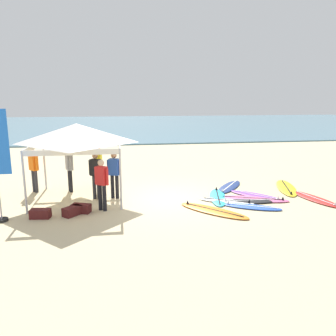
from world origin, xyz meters
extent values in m
plane|color=beige|center=(0.00, 0.00, 0.00)|extent=(80.00, 80.00, 0.00)
cube|color=#568499|center=(0.00, 31.99, 0.05)|extent=(80.00, 36.00, 0.10)
cylinder|color=#B7B7BC|center=(-4.57, -0.94, 1.02)|extent=(0.07, 0.07, 2.05)
cylinder|color=#B7B7BC|center=(-1.57, -0.94, 1.02)|extent=(0.07, 0.07, 2.05)
cylinder|color=#B7B7BC|center=(-4.57, 2.07, 1.02)|extent=(0.07, 0.07, 2.05)
cylinder|color=#B7B7BC|center=(-1.57, 2.07, 1.02)|extent=(0.07, 0.07, 2.05)
cube|color=white|center=(-3.07, -0.94, 1.96)|extent=(3.00, 0.03, 0.18)
cube|color=white|center=(-3.07, 2.07, 1.96)|extent=(3.00, 0.03, 0.18)
cube|color=white|center=(-4.57, 0.57, 1.96)|extent=(0.03, 3.00, 0.18)
cube|color=white|center=(-1.57, 0.57, 1.96)|extent=(0.03, 3.00, 0.18)
pyramid|color=white|center=(-3.07, 0.57, 2.40)|extent=(3.12, 3.12, 0.70)
ellipsoid|color=blue|center=(2.81, -1.41, 0.04)|extent=(1.99, 1.34, 0.07)
cube|color=white|center=(2.81, -1.41, 0.07)|extent=(1.51, 0.78, 0.01)
cone|color=white|center=(2.08, -1.05, 0.13)|extent=(0.09, 0.09, 0.12)
ellipsoid|color=orange|center=(1.41, -1.60, 0.04)|extent=(2.23, 2.29, 0.07)
cube|color=black|center=(1.41, -1.60, 0.07)|extent=(1.51, 1.58, 0.01)
cone|color=black|center=(0.69, -0.86, 0.13)|extent=(0.09, 0.09, 0.12)
ellipsoid|color=yellow|center=(5.13, 0.70, 0.04)|extent=(1.44, 2.65, 0.07)
cube|color=black|center=(5.13, 0.70, 0.07)|extent=(0.70, 2.09, 0.01)
cone|color=black|center=(4.81, -0.31, 0.13)|extent=(0.09, 0.09, 0.12)
ellipsoid|color=navy|center=(2.88, 1.19, 0.04)|extent=(1.80, 2.17, 0.07)
cube|color=white|center=(2.88, 1.19, 0.07)|extent=(1.14, 1.57, 0.01)
cone|color=white|center=(2.35, 0.45, 0.13)|extent=(0.09, 0.09, 0.12)
ellipsoid|color=purple|center=(3.46, -0.16, 0.04)|extent=(1.83, 1.94, 0.07)
cube|color=white|center=(3.46, -0.16, 0.07)|extent=(1.23, 1.36, 0.01)
cone|color=white|center=(4.04, -0.80, 0.13)|extent=(0.09, 0.09, 0.12)
ellipsoid|color=#23B2CC|center=(1.99, -0.16, 0.04)|extent=(1.05, 2.27, 0.07)
cube|color=black|center=(1.99, -0.16, 0.07)|extent=(0.45, 1.83, 0.01)
cone|color=black|center=(2.18, 0.72, 0.13)|extent=(0.09, 0.09, 0.12)
ellipsoid|color=red|center=(5.42, -0.86, 0.04)|extent=(1.11, 2.31, 0.07)
cube|color=white|center=(5.42, -0.86, 0.07)|extent=(0.49, 1.85, 0.01)
cone|color=white|center=(5.64, -1.75, 0.13)|extent=(0.09, 0.09, 0.12)
ellipsoid|color=white|center=(2.14, -0.67, 0.04)|extent=(1.96, 1.38, 0.07)
cube|color=black|center=(2.14, -0.67, 0.07)|extent=(1.48, 0.81, 0.01)
cone|color=black|center=(2.84, -1.05, 0.13)|extent=(0.09, 0.09, 0.12)
ellipsoid|color=black|center=(3.04, -0.78, 0.04)|extent=(2.35, 0.70, 0.07)
cube|color=white|center=(3.04, -0.78, 0.07)|extent=(1.99, 0.10, 0.01)
cone|color=white|center=(2.09, -0.76, 0.13)|extent=(0.09, 0.09, 0.12)
ellipsoid|color=pink|center=(3.17, -0.55, 0.04)|extent=(2.64, 1.53, 0.07)
cube|color=black|center=(3.17, -0.55, 0.07)|extent=(2.06, 0.79, 0.01)
cone|color=black|center=(4.16, -0.91, 0.13)|extent=(0.09, 0.09, 0.12)
cylinder|color=black|center=(-2.40, 1.84, 0.44)|extent=(0.13, 0.13, 0.88)
cylinder|color=black|center=(-2.43, 1.67, 0.44)|extent=(0.13, 0.13, 0.88)
cube|color=yellow|center=(-2.42, 1.76, 1.18)|extent=(0.28, 0.39, 0.60)
sphere|color=#9E7051|center=(-2.42, 1.76, 1.60)|extent=(0.21, 0.21, 0.21)
cylinder|color=yellow|center=(-2.38, 1.98, 1.16)|extent=(0.09, 0.09, 0.54)
cylinder|color=yellow|center=(-2.46, 1.53, 1.16)|extent=(0.09, 0.09, 0.54)
cylinder|color=black|center=(-3.56, 1.61, 0.44)|extent=(0.13, 0.13, 0.88)
cylinder|color=black|center=(-3.50, 1.45, 0.44)|extent=(0.13, 0.13, 0.88)
cube|color=gray|center=(-3.53, 1.53, 1.18)|extent=(0.33, 0.42, 0.60)
sphere|color=#9E7051|center=(-3.53, 1.53, 1.60)|extent=(0.21, 0.21, 0.21)
cylinder|color=gray|center=(-3.61, 1.74, 1.16)|extent=(0.09, 0.09, 0.54)
cylinder|color=gray|center=(-3.45, 1.31, 1.16)|extent=(0.09, 0.09, 0.54)
cylinder|color=black|center=(-2.11, -1.00, 0.44)|extent=(0.13, 0.13, 0.88)
cylinder|color=black|center=(-2.25, -0.89, 0.44)|extent=(0.13, 0.13, 0.88)
cube|color=red|center=(-2.18, -0.94, 1.18)|extent=(0.42, 0.39, 0.60)
sphere|color=beige|center=(-2.18, -0.94, 1.60)|extent=(0.21, 0.21, 0.21)
cylinder|color=red|center=(-1.99, -1.08, 1.16)|extent=(0.09, 0.09, 0.54)
cylinder|color=red|center=(-2.36, -0.81, 1.16)|extent=(0.09, 0.09, 0.54)
cylinder|color=#2D2D33|center=(-4.95, 1.73, 0.44)|extent=(0.13, 0.13, 0.88)
cylinder|color=#2D2D33|center=(-4.83, 1.59, 0.44)|extent=(0.13, 0.13, 0.88)
cube|color=orange|center=(-4.89, 1.66, 1.18)|extent=(0.40, 0.42, 0.60)
sphere|color=tan|center=(-4.89, 1.66, 1.60)|extent=(0.21, 0.21, 0.21)
cylinder|color=orange|center=(-5.04, 1.83, 1.16)|extent=(0.09, 0.09, 0.54)
cylinder|color=orange|center=(-4.74, 1.49, 1.16)|extent=(0.09, 0.09, 0.54)
cylinder|color=#2D2D33|center=(-2.37, 0.34, 0.44)|extent=(0.13, 0.13, 0.88)
cylinder|color=#2D2D33|center=(-2.53, 0.43, 0.44)|extent=(0.13, 0.13, 0.88)
cube|color=black|center=(-2.45, 0.39, 1.18)|extent=(0.42, 0.36, 0.60)
sphere|color=#9E7051|center=(-2.45, 0.39, 1.60)|extent=(0.21, 0.21, 0.21)
cylinder|color=black|center=(-2.24, 0.28, 1.16)|extent=(0.09, 0.09, 0.54)
cylinder|color=black|center=(-2.65, 0.49, 1.16)|extent=(0.09, 0.09, 0.54)
cylinder|color=black|center=(-1.70, 0.35, 0.44)|extent=(0.13, 0.13, 0.88)
cylinder|color=black|center=(-1.87, 0.42, 0.44)|extent=(0.13, 0.13, 0.88)
cube|color=#2851B2|center=(-1.79, 0.38, 1.18)|extent=(0.41, 0.33, 0.60)
sphere|color=#9E7051|center=(-1.79, 0.38, 1.60)|extent=(0.21, 0.21, 0.21)
cylinder|color=#2851B2|center=(-1.57, 0.30, 1.16)|extent=(0.09, 0.09, 0.54)
cylinder|color=#2851B2|center=(-2.00, 0.46, 1.16)|extent=(0.09, 0.09, 0.54)
cube|color=blue|center=(-4.94, -1.49, 2.40)|extent=(0.40, 0.02, 1.90)
cylinder|color=black|center=(-5.16, -1.49, 0.04)|extent=(0.36, 0.36, 0.08)
cube|color=#4C1919|center=(-4.06, -1.39, 0.14)|extent=(0.64, 0.40, 0.28)
cube|color=#4C1919|center=(-2.86, -1.06, 0.14)|extent=(0.67, 0.51, 0.28)
cube|color=#4C1919|center=(-3.11, -1.29, 0.14)|extent=(0.64, 0.66, 0.28)
camera|label=1|loc=(-1.58, -11.73, 3.70)|focal=36.02mm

